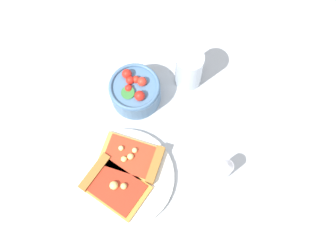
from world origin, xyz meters
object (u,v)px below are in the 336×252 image
(pizza_slice_near, at_px, (135,158))
(pepper_shaker, at_px, (226,169))
(salad_bowl, at_px, (135,91))
(pizza_slice_far, at_px, (112,185))
(soda_glass, at_px, (189,70))
(plate, at_px, (124,178))

(pizza_slice_near, relative_size, pepper_shaker, 2.13)
(salad_bowl, bearing_deg, pepper_shaker, 54.40)
(pizza_slice_near, xyz_separation_m, pizza_slice_far, (0.07, -0.04, -0.00))
(pizza_slice_near, distance_m, salad_bowl, 0.17)
(soda_glass, relative_size, pepper_shaker, 1.54)
(plate, relative_size, pepper_shaker, 3.19)
(pepper_shaker, bearing_deg, pizza_slice_far, -75.82)
(pizza_slice_far, relative_size, pepper_shaker, 2.31)
(pizza_slice_near, distance_m, soda_glass, 0.25)
(pizza_slice_near, bearing_deg, soda_glass, 155.96)
(plate, distance_m, soda_glass, 0.31)
(pizza_slice_near, bearing_deg, pepper_shaker, 89.11)
(pepper_shaker, bearing_deg, soda_glass, -154.91)
(pizza_slice_far, xyz_separation_m, salad_bowl, (-0.23, 0.02, 0.02))
(soda_glass, bearing_deg, salad_bowl, -62.45)
(plate, relative_size, pizza_slice_far, 1.38)
(salad_bowl, xyz_separation_m, pepper_shaker, (0.17, 0.23, -0.00))
(salad_bowl, height_order, soda_glass, soda_glass)
(plate, height_order, pizza_slice_far, pizza_slice_far)
(pizza_slice_near, bearing_deg, salad_bowl, -172.15)
(soda_glass, bearing_deg, pizza_slice_far, -26.16)
(plate, distance_m, pizza_slice_near, 0.05)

